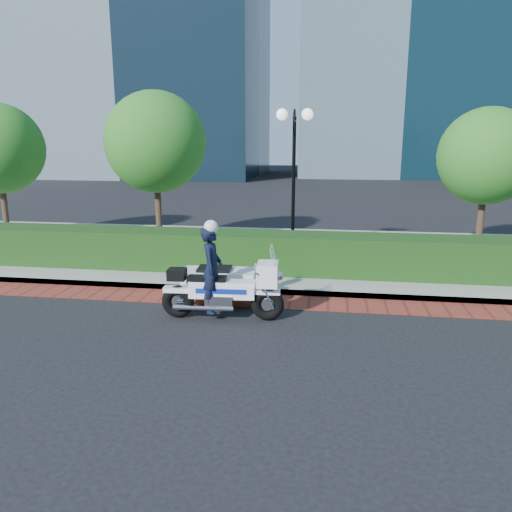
# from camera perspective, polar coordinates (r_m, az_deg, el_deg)

# --- Properties ---
(ground) EXTENTS (120.00, 120.00, 0.00)m
(ground) POSITION_cam_1_polar(r_m,az_deg,el_deg) (9.93, -4.08, -7.71)
(ground) COLOR black
(ground) RESTS_ON ground
(brick_strip) EXTENTS (60.00, 1.00, 0.01)m
(brick_strip) POSITION_cam_1_polar(r_m,az_deg,el_deg) (11.31, -2.42, -5.00)
(brick_strip) COLOR maroon
(brick_strip) RESTS_ON ground
(sidewalk) EXTENTS (60.00, 8.00, 0.15)m
(sidewalk) POSITION_cam_1_polar(r_m,az_deg,el_deg) (15.58, 0.72, 0.38)
(sidewalk) COLOR gray
(sidewalk) RESTS_ON ground
(hedge_main) EXTENTS (18.00, 1.20, 1.00)m
(hedge_main) POSITION_cam_1_polar(r_m,az_deg,el_deg) (13.14, -0.71, 0.51)
(hedge_main) COLOR black
(hedge_main) RESTS_ON sidewalk
(lamppost) EXTENTS (1.02, 0.70, 4.21)m
(lamppost) POSITION_cam_1_polar(r_m,az_deg,el_deg) (14.30, 4.35, 10.86)
(lamppost) COLOR black
(lamppost) RESTS_ON sidewalk
(tree_b) EXTENTS (3.20, 3.20, 4.89)m
(tree_b) POSITION_cam_1_polar(r_m,az_deg,el_deg) (16.51, -11.42, 12.61)
(tree_b) COLOR #332319
(tree_b) RESTS_ON sidewalk
(tree_c) EXTENTS (2.80, 2.80, 4.30)m
(tree_c) POSITION_cam_1_polar(r_m,az_deg,el_deg) (16.17, 24.90, 10.29)
(tree_c) COLOR #332319
(tree_c) RESTS_ON sidewalk
(police_motorcycle) EXTENTS (2.49, 1.76, 2.02)m
(police_motorcycle) POSITION_cam_1_polar(r_m,az_deg,el_deg) (10.32, -4.14, -2.85)
(police_motorcycle) COLOR black
(police_motorcycle) RESTS_ON ground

